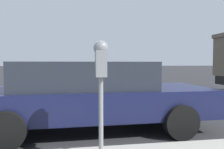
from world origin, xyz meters
name	(u,v)px	position (x,y,z in m)	size (l,w,h in m)	color
ground_plane	(56,120)	(0.00, 0.00, 0.00)	(220.00, 220.00, 0.00)	#2B2B2D
parking_meter	(101,69)	(-2.63, -0.82, 1.31)	(0.21, 0.19, 1.55)	gray
car_navy	(92,94)	(-0.90, -0.81, 0.75)	(2.07, 4.84, 1.41)	#14193D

